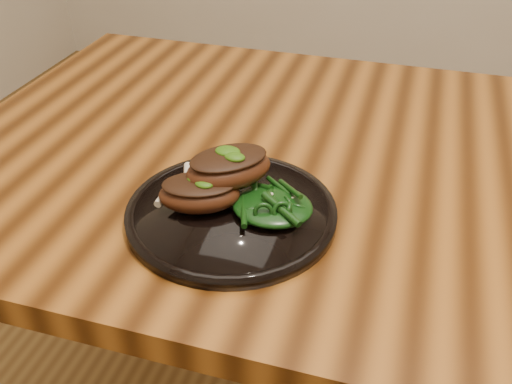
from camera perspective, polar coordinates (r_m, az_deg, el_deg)
desk at (r=0.92m, az=19.47°, el=-2.89°), size 1.60×0.80×0.75m
plate at (r=0.74m, az=-2.47°, el=-2.03°), size 0.27×0.27×0.02m
lamb_chop_front at (r=0.72m, az=-5.74°, el=-0.04°), size 0.12×0.10×0.05m
lamb_chop_back at (r=0.73m, az=-2.81°, el=2.50°), size 0.13×0.13×0.05m
herb_smear at (r=0.78m, az=-3.48°, el=1.38°), size 0.09×0.06×0.01m
greens_heap at (r=0.71m, az=1.67°, el=-0.99°), size 0.10×0.10×0.04m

